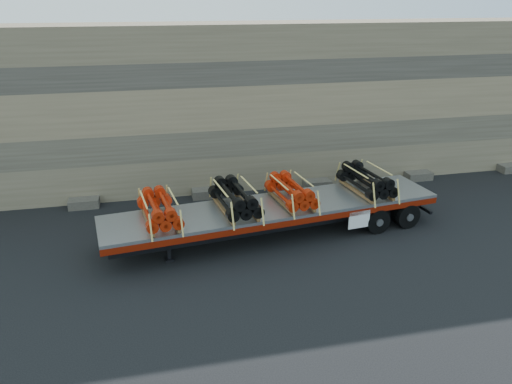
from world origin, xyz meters
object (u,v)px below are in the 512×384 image
trailer (274,220)px  bundle_midrear (291,192)px  bundle_midfront (235,199)px  bundle_front (159,210)px  bundle_rear (366,181)px

trailer → bundle_midrear: bearing=-0.0°
trailer → bundle_midrear: 1.19m
trailer → bundle_midfront: 1.78m
bundle_front → bundle_midfront: bundle_midfront is taller
trailer → bundle_front: size_ratio=5.26×
bundle_midrear → bundle_rear: bearing=0.0°
trailer → bundle_front: bundle_front is taller
bundle_midfront → bundle_midrear: (2.06, 0.26, -0.03)m
bundle_rear → bundle_front: bearing=180.0°
bundle_rear → bundle_midrear: bearing=-180.0°
trailer → bundle_midfront: (-1.44, -0.18, 1.04)m
bundle_midrear → bundle_rear: (3.03, 0.38, 0.02)m
bundle_front → bundle_midrear: bearing=-0.0°
bundle_midrear → bundle_rear: 3.05m
trailer → bundle_rear: (3.65, 0.46, 1.03)m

